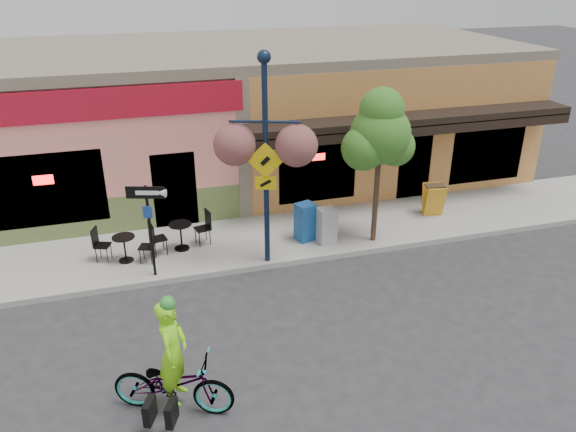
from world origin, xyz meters
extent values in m
plane|color=#2D2D30|center=(0.00, 0.00, 0.00)|extent=(90.00, 90.00, 0.00)
cube|color=#9E9B93|center=(0.00, 2.00, 0.07)|extent=(24.00, 3.00, 0.15)
cube|color=#A8A59E|center=(0.00, 0.55, 0.07)|extent=(24.00, 0.12, 0.15)
imported|color=maroon|center=(-3.84, -3.67, 0.55)|extent=(2.22, 1.51, 1.10)
imported|color=#94FF1A|center=(-3.79, -3.67, 0.96)|extent=(0.70, 0.82, 1.92)
camera|label=1|loc=(-4.09, -11.33, 7.10)|focal=35.00mm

